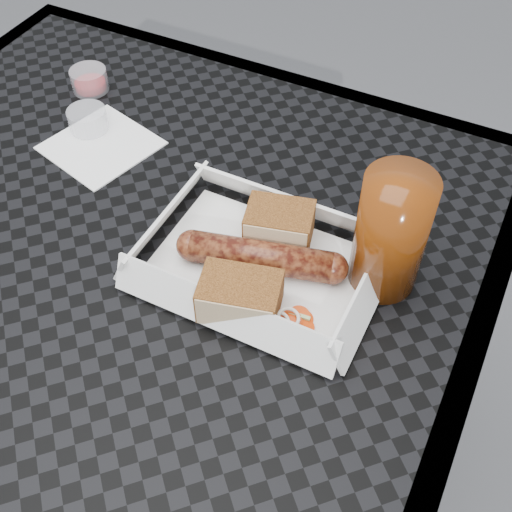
{
  "coord_description": "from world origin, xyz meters",
  "views": [
    {
      "loc": [
        0.35,
        -0.34,
        1.27
      ],
      "look_at": [
        0.16,
        0.04,
        0.78
      ],
      "focal_mm": 45.0,
      "sensor_mm": 36.0,
      "label": 1
    }
  ],
  "objects_px": {
    "food_tray": "(260,267)",
    "drink_glass": "(391,234)",
    "bratwurst": "(261,257)",
    "patio_table": "(119,293)"
  },
  "relations": [
    {
      "from": "patio_table",
      "to": "drink_glass",
      "type": "relative_size",
      "value": 5.81
    },
    {
      "from": "food_tray",
      "to": "bratwurst",
      "type": "relative_size",
      "value": 1.24
    },
    {
      "from": "drink_glass",
      "to": "patio_table",
      "type": "bearing_deg",
      "value": -160.83
    },
    {
      "from": "patio_table",
      "to": "food_tray",
      "type": "distance_m",
      "value": 0.18
    },
    {
      "from": "food_tray",
      "to": "bratwurst",
      "type": "distance_m",
      "value": 0.02
    },
    {
      "from": "food_tray",
      "to": "drink_glass",
      "type": "distance_m",
      "value": 0.14
    },
    {
      "from": "patio_table",
      "to": "food_tray",
      "type": "bearing_deg",
      "value": 18.29
    },
    {
      "from": "food_tray",
      "to": "drink_glass",
      "type": "relative_size",
      "value": 1.6
    },
    {
      "from": "food_tray",
      "to": "bratwurst",
      "type": "bearing_deg",
      "value": -42.45
    },
    {
      "from": "patio_table",
      "to": "bratwurst",
      "type": "bearing_deg",
      "value": 17.62
    }
  ]
}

